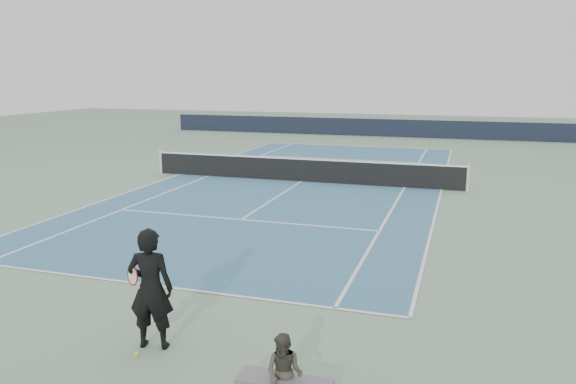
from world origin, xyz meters
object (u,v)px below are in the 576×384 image
(tennis_net, at_px, (302,169))
(tennis_ball, at_px, (137,354))
(tennis_player, at_px, (151,289))
(spectator_bench, at_px, (284,383))

(tennis_net, height_order, tennis_ball, tennis_net)
(tennis_player, bearing_deg, tennis_net, 96.76)
(tennis_ball, height_order, spectator_bench, spectator_bench)
(tennis_net, xyz_separation_m, tennis_ball, (1.60, -14.54, -0.47))
(tennis_ball, bearing_deg, spectator_bench, -13.00)
(tennis_player, relative_size, spectator_bench, 1.54)
(tennis_net, bearing_deg, tennis_ball, -83.72)
(tennis_net, xyz_separation_m, tennis_player, (1.68, -14.18, 0.48))
(tennis_net, xyz_separation_m, spectator_bench, (4.19, -15.14, -0.16))
(tennis_net, distance_m, tennis_player, 14.29)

